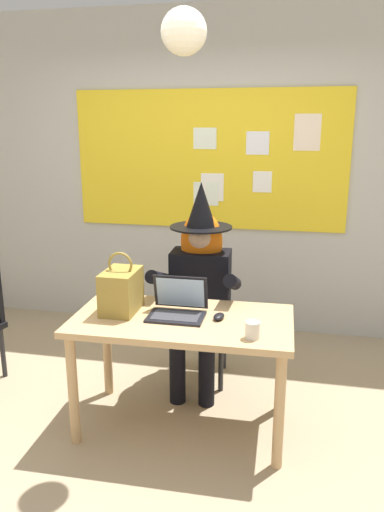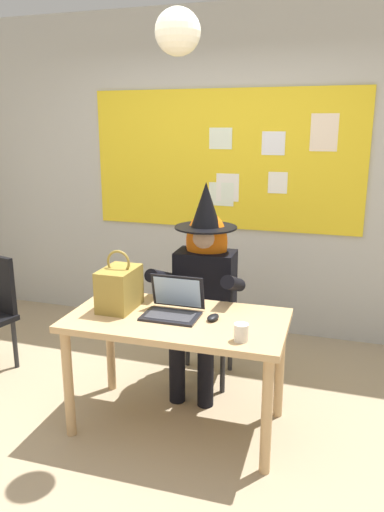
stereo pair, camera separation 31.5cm
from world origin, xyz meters
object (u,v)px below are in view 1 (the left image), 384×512
object	(u,v)px
laptop	(178,307)
handbag	(121,290)
coffee_mug	(252,330)
person_costumed	(199,277)
desk_main	(182,333)
computer_mouse	(219,316)
chair_at_desk	(201,310)

from	to	relation	value
laptop	handbag	distance (m)	0.36
coffee_mug	laptop	bearing A→B (deg)	152.69
person_costumed	laptop	distance (m)	0.55
desk_main	computer_mouse	xyz separation A→B (m)	(0.22, 0.02, 0.12)
computer_mouse	laptop	bearing A→B (deg)	-172.52
desk_main	computer_mouse	distance (m)	0.25
person_costumed	coffee_mug	xyz separation A→B (m)	(0.44, -0.79, -0.03)
laptop	handbag	xyz separation A→B (m)	(-0.36, -0.00, 0.08)
chair_at_desk	computer_mouse	size ratio (longest dim) A/B	8.76
desk_main	laptop	world-z (taller)	laptop
computer_mouse	handbag	bearing A→B (deg)	-170.23
desk_main	handbag	world-z (taller)	handbag
person_costumed	chair_at_desk	bearing A→B (deg)	-178.21
computer_mouse	handbag	world-z (taller)	handbag
handbag	coffee_mug	xyz separation A→B (m)	(0.83, -0.24, -0.09)
coffee_mug	desk_main	bearing A→B (deg)	154.58
desk_main	chair_at_desk	xyz separation A→B (m)	(-0.02, 0.71, -0.12)
desk_main	person_costumed	world-z (taller)	person_costumed
chair_at_desk	handbag	bearing A→B (deg)	-33.40
computer_mouse	handbag	distance (m)	0.62
desk_main	handbag	bearing A→B (deg)	175.17
person_costumed	laptop	xyz separation A→B (m)	(-0.03, -0.55, -0.02)
person_costumed	laptop	world-z (taller)	person_costumed
person_costumed	coffee_mug	size ratio (longest dim) A/B	15.51
desk_main	computer_mouse	size ratio (longest dim) A/B	12.74
chair_at_desk	laptop	size ratio (longest dim) A/B	2.69
chair_at_desk	laptop	distance (m)	0.72
person_costumed	computer_mouse	distance (m)	0.61
chair_at_desk	laptop	bearing A→B (deg)	-5.97
desk_main	person_costumed	distance (m)	0.61
chair_at_desk	computer_mouse	distance (m)	0.76
chair_at_desk	coffee_mug	size ratio (longest dim) A/B	9.59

